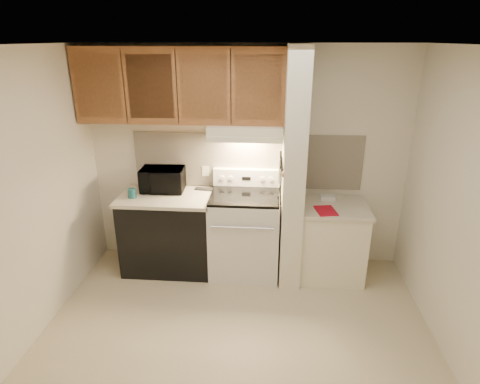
# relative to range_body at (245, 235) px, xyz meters

# --- Properties ---
(floor) EXTENTS (3.60, 3.60, 0.00)m
(floor) POSITION_rel_range_body_xyz_m (0.00, -1.16, -0.46)
(floor) COLOR beige
(floor) RESTS_ON ground
(ceiling) EXTENTS (3.60, 3.60, 0.00)m
(ceiling) POSITION_rel_range_body_xyz_m (0.00, -1.16, 2.04)
(ceiling) COLOR white
(ceiling) RESTS_ON wall_back
(wall_back) EXTENTS (3.60, 2.50, 0.02)m
(wall_back) POSITION_rel_range_body_xyz_m (0.00, 0.34, 0.79)
(wall_back) COLOR beige
(wall_back) RESTS_ON floor
(wall_left) EXTENTS (0.02, 3.00, 2.50)m
(wall_left) POSITION_rel_range_body_xyz_m (-1.80, -1.16, 0.79)
(wall_left) COLOR beige
(wall_left) RESTS_ON floor
(wall_right) EXTENTS (0.02, 3.00, 2.50)m
(wall_right) POSITION_rel_range_body_xyz_m (1.80, -1.16, 0.79)
(wall_right) COLOR beige
(wall_right) RESTS_ON floor
(backsplash) EXTENTS (2.60, 0.02, 0.63)m
(backsplash) POSITION_rel_range_body_xyz_m (0.00, 0.33, 0.78)
(backsplash) COLOR #F7E7CA
(backsplash) RESTS_ON wall_back
(range_body) EXTENTS (0.76, 0.65, 0.92)m
(range_body) POSITION_rel_range_body_xyz_m (0.00, 0.00, 0.00)
(range_body) COLOR silver
(range_body) RESTS_ON floor
(oven_window) EXTENTS (0.50, 0.01, 0.30)m
(oven_window) POSITION_rel_range_body_xyz_m (0.00, -0.32, 0.04)
(oven_window) COLOR black
(oven_window) RESTS_ON range_body
(oven_handle) EXTENTS (0.65, 0.02, 0.02)m
(oven_handle) POSITION_rel_range_body_xyz_m (0.00, -0.35, 0.26)
(oven_handle) COLOR silver
(oven_handle) RESTS_ON range_body
(cooktop) EXTENTS (0.74, 0.64, 0.03)m
(cooktop) POSITION_rel_range_body_xyz_m (0.00, 0.00, 0.48)
(cooktop) COLOR black
(cooktop) RESTS_ON range_body
(range_backguard) EXTENTS (0.76, 0.08, 0.20)m
(range_backguard) POSITION_rel_range_body_xyz_m (0.00, 0.28, 0.59)
(range_backguard) COLOR silver
(range_backguard) RESTS_ON range_body
(range_display) EXTENTS (0.10, 0.01, 0.04)m
(range_display) POSITION_rel_range_body_xyz_m (0.00, 0.24, 0.59)
(range_display) COLOR black
(range_display) RESTS_ON range_backguard
(range_knob_left_outer) EXTENTS (0.05, 0.02, 0.05)m
(range_knob_left_outer) POSITION_rel_range_body_xyz_m (-0.28, 0.24, 0.59)
(range_knob_left_outer) COLOR silver
(range_knob_left_outer) RESTS_ON range_backguard
(range_knob_left_inner) EXTENTS (0.05, 0.02, 0.05)m
(range_knob_left_inner) POSITION_rel_range_body_xyz_m (-0.18, 0.24, 0.59)
(range_knob_left_inner) COLOR silver
(range_knob_left_inner) RESTS_ON range_backguard
(range_knob_right_inner) EXTENTS (0.05, 0.02, 0.05)m
(range_knob_right_inner) POSITION_rel_range_body_xyz_m (0.18, 0.24, 0.59)
(range_knob_right_inner) COLOR silver
(range_knob_right_inner) RESTS_ON range_backguard
(range_knob_right_outer) EXTENTS (0.05, 0.02, 0.05)m
(range_knob_right_outer) POSITION_rel_range_body_xyz_m (0.28, 0.24, 0.59)
(range_knob_right_outer) COLOR silver
(range_knob_right_outer) RESTS_ON range_backguard
(dishwasher_front) EXTENTS (1.00, 0.63, 0.87)m
(dishwasher_front) POSITION_rel_range_body_xyz_m (-0.88, 0.01, -0.03)
(dishwasher_front) COLOR black
(dishwasher_front) RESTS_ON floor
(left_countertop) EXTENTS (1.04, 0.67, 0.04)m
(left_countertop) POSITION_rel_range_body_xyz_m (-0.88, 0.01, 0.43)
(left_countertop) COLOR beige
(left_countertop) RESTS_ON dishwasher_front
(spoon_rest) EXTENTS (0.23, 0.10, 0.02)m
(spoon_rest) POSITION_rel_range_body_xyz_m (-0.48, 0.21, 0.46)
(spoon_rest) COLOR black
(spoon_rest) RESTS_ON left_countertop
(teal_jar) EXTENTS (0.12, 0.12, 0.10)m
(teal_jar) POSITION_rel_range_body_xyz_m (-1.23, -0.09, 0.50)
(teal_jar) COLOR #1B585E
(teal_jar) RESTS_ON left_countertop
(outlet) EXTENTS (0.08, 0.01, 0.12)m
(outlet) POSITION_rel_range_body_xyz_m (-0.48, 0.32, 0.64)
(outlet) COLOR #F4EECC
(outlet) RESTS_ON backsplash
(microwave) EXTENTS (0.49, 0.35, 0.27)m
(microwave) POSITION_rel_range_body_xyz_m (-0.95, 0.15, 0.58)
(microwave) COLOR black
(microwave) RESTS_ON left_countertop
(partition_pillar) EXTENTS (0.22, 0.70, 2.50)m
(partition_pillar) POSITION_rel_range_body_xyz_m (0.51, -0.01, 0.79)
(partition_pillar) COLOR silver
(partition_pillar) RESTS_ON floor
(pillar_trim) EXTENTS (0.01, 0.70, 0.04)m
(pillar_trim) POSITION_rel_range_body_xyz_m (0.39, -0.01, 0.84)
(pillar_trim) COLOR brown
(pillar_trim) RESTS_ON partition_pillar
(knife_strip) EXTENTS (0.02, 0.42, 0.04)m
(knife_strip) POSITION_rel_range_body_xyz_m (0.39, -0.06, 0.86)
(knife_strip) COLOR black
(knife_strip) RESTS_ON partition_pillar
(knife_blade_a) EXTENTS (0.01, 0.03, 0.16)m
(knife_blade_a) POSITION_rel_range_body_xyz_m (0.38, -0.21, 0.76)
(knife_blade_a) COLOR silver
(knife_blade_a) RESTS_ON knife_strip
(knife_handle_a) EXTENTS (0.02, 0.02, 0.10)m
(knife_handle_a) POSITION_rel_range_body_xyz_m (0.38, -0.22, 0.91)
(knife_handle_a) COLOR black
(knife_handle_a) RESTS_ON knife_strip
(knife_blade_b) EXTENTS (0.01, 0.04, 0.18)m
(knife_blade_b) POSITION_rel_range_body_xyz_m (0.38, -0.13, 0.75)
(knife_blade_b) COLOR silver
(knife_blade_b) RESTS_ON knife_strip
(knife_handle_b) EXTENTS (0.02, 0.02, 0.10)m
(knife_handle_b) POSITION_rel_range_body_xyz_m (0.38, -0.13, 0.91)
(knife_handle_b) COLOR black
(knife_handle_b) RESTS_ON knife_strip
(knife_blade_c) EXTENTS (0.01, 0.04, 0.20)m
(knife_blade_c) POSITION_rel_range_body_xyz_m (0.38, -0.06, 0.74)
(knife_blade_c) COLOR silver
(knife_blade_c) RESTS_ON knife_strip
(knife_handle_c) EXTENTS (0.02, 0.02, 0.10)m
(knife_handle_c) POSITION_rel_range_body_xyz_m (0.38, -0.05, 0.91)
(knife_handle_c) COLOR black
(knife_handle_c) RESTS_ON knife_strip
(knife_blade_d) EXTENTS (0.01, 0.04, 0.16)m
(knife_blade_d) POSITION_rel_range_body_xyz_m (0.38, 0.04, 0.76)
(knife_blade_d) COLOR silver
(knife_blade_d) RESTS_ON knife_strip
(knife_handle_d) EXTENTS (0.02, 0.02, 0.10)m
(knife_handle_d) POSITION_rel_range_body_xyz_m (0.38, 0.04, 0.91)
(knife_handle_d) COLOR black
(knife_handle_d) RESTS_ON knife_strip
(knife_blade_e) EXTENTS (0.01, 0.04, 0.18)m
(knife_blade_e) POSITION_rel_range_body_xyz_m (0.38, 0.10, 0.75)
(knife_blade_e) COLOR silver
(knife_blade_e) RESTS_ON knife_strip
(knife_handle_e) EXTENTS (0.02, 0.02, 0.10)m
(knife_handle_e) POSITION_rel_range_body_xyz_m (0.38, 0.10, 0.91)
(knife_handle_e) COLOR black
(knife_handle_e) RESTS_ON knife_strip
(oven_mitt) EXTENTS (0.03, 0.11, 0.27)m
(oven_mitt) POSITION_rel_range_body_xyz_m (0.38, 0.17, 0.72)
(oven_mitt) COLOR slate
(oven_mitt) RESTS_ON partition_pillar
(right_cab_base) EXTENTS (0.70, 0.60, 0.81)m
(right_cab_base) POSITION_rel_range_body_xyz_m (0.97, -0.01, -0.06)
(right_cab_base) COLOR #F4EECC
(right_cab_base) RESTS_ON floor
(right_countertop) EXTENTS (0.74, 0.64, 0.04)m
(right_countertop) POSITION_rel_range_body_xyz_m (0.97, -0.01, 0.37)
(right_countertop) COLOR beige
(right_countertop) RESTS_ON right_cab_base
(red_folder) EXTENTS (0.24, 0.30, 0.01)m
(red_folder) POSITION_rel_range_body_xyz_m (0.86, -0.16, 0.39)
(red_folder) COLOR #B70D1F
(red_folder) RESTS_ON right_countertop
(white_box) EXTENTS (0.16, 0.11, 0.04)m
(white_box) POSITION_rel_range_body_xyz_m (0.92, 0.17, 0.41)
(white_box) COLOR white
(white_box) RESTS_ON right_countertop
(range_hood) EXTENTS (0.78, 0.44, 0.15)m
(range_hood) POSITION_rel_range_body_xyz_m (0.00, 0.12, 1.17)
(range_hood) COLOR #F4EECC
(range_hood) RESTS_ON upper_cabinets
(hood_lip) EXTENTS (0.78, 0.04, 0.06)m
(hood_lip) POSITION_rel_range_body_xyz_m (0.00, -0.08, 1.12)
(hood_lip) COLOR #F4EECC
(hood_lip) RESTS_ON range_hood
(upper_cabinets) EXTENTS (2.18, 0.33, 0.77)m
(upper_cabinets) POSITION_rel_range_body_xyz_m (-0.69, 0.17, 1.62)
(upper_cabinets) COLOR brown
(upper_cabinets) RESTS_ON wall_back
(cab_door_a) EXTENTS (0.46, 0.01, 0.63)m
(cab_door_a) POSITION_rel_range_body_xyz_m (-1.51, 0.01, 1.62)
(cab_door_a) COLOR brown
(cab_door_a) RESTS_ON upper_cabinets
(cab_gap_a) EXTENTS (0.01, 0.01, 0.73)m
(cab_gap_a) POSITION_rel_range_body_xyz_m (-1.23, 0.01, 1.62)
(cab_gap_a) COLOR black
(cab_gap_a) RESTS_ON upper_cabinets
(cab_door_b) EXTENTS (0.46, 0.01, 0.63)m
(cab_door_b) POSITION_rel_range_body_xyz_m (-0.96, 0.01, 1.62)
(cab_door_b) COLOR brown
(cab_door_b) RESTS_ON upper_cabinets
(cab_gap_b) EXTENTS (0.01, 0.01, 0.73)m
(cab_gap_b) POSITION_rel_range_body_xyz_m (-0.69, 0.01, 1.62)
(cab_gap_b) COLOR black
(cab_gap_b) RESTS_ON upper_cabinets
(cab_door_c) EXTENTS (0.46, 0.01, 0.63)m
(cab_door_c) POSITION_rel_range_body_xyz_m (-0.42, 0.01, 1.62)
(cab_door_c) COLOR brown
(cab_door_c) RESTS_ON upper_cabinets
(cab_gap_c) EXTENTS (0.01, 0.01, 0.73)m
(cab_gap_c) POSITION_rel_range_body_xyz_m (-0.14, 0.01, 1.62)
(cab_gap_c) COLOR black
(cab_gap_c) RESTS_ON upper_cabinets
(cab_door_d) EXTENTS (0.46, 0.01, 0.63)m
(cab_door_d) POSITION_rel_range_body_xyz_m (0.13, 0.01, 1.62)
(cab_door_d) COLOR brown
(cab_door_d) RESTS_ON upper_cabinets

